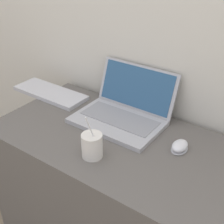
% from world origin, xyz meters
% --- Properties ---
extents(desk, '(1.07, 0.56, 0.75)m').
position_xyz_m(desk, '(0.00, 0.28, 0.38)').
color(desk, '#5B5651').
rests_on(desk, ground_plane).
extents(laptop, '(0.39, 0.32, 0.21)m').
position_xyz_m(laptop, '(-0.07, 0.42, 0.80)').
color(laptop, '#ADADB2').
rests_on(laptop, desk).
extents(drink_cup, '(0.08, 0.08, 0.18)m').
position_xyz_m(drink_cup, '(-0.02, 0.13, 0.80)').
color(drink_cup, silver).
rests_on(drink_cup, desk).
extents(computer_mouse, '(0.06, 0.09, 0.04)m').
position_xyz_m(computer_mouse, '(0.24, 0.36, 0.77)').
color(computer_mouse, '#B2B2B7').
rests_on(computer_mouse, desk).
extents(external_keyboard, '(0.40, 0.15, 0.02)m').
position_xyz_m(external_keyboard, '(-0.51, 0.41, 0.76)').
color(external_keyboard, silver).
rests_on(external_keyboard, desk).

